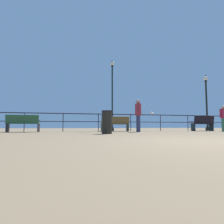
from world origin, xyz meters
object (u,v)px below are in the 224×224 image
object	(u,v)px
bench_far_left	(23,123)
seagull_on_rail	(152,113)
lamppost_right	(206,98)
bench_near_right	(203,123)
person_by_bench	(224,116)
person_at_railing	(138,113)
bench_near_left	(115,123)
trash_bin	(107,122)
lamppost_center	(112,91)

from	to	relation	value
bench_far_left	seagull_on_rail	xyz separation A→B (m)	(7.59, 0.92, 0.67)
lamppost_right	bench_far_left	bearing A→B (deg)	-174.13
bench_near_right	person_by_bench	distance (m)	1.27
person_at_railing	seagull_on_rail	world-z (taller)	person_at_railing
bench_near_right	bench_far_left	bearing A→B (deg)	179.98
bench_near_left	bench_far_left	bearing A→B (deg)	-179.95
lamppost_right	person_by_bench	distance (m)	2.92
seagull_on_rail	trash_bin	xyz separation A→B (m)	(-3.93, -4.06, -0.70)
bench_far_left	person_by_bench	bearing A→B (deg)	-5.61
lamppost_center	person_by_bench	xyz separation A→B (m)	(6.26, -2.35, -1.70)
seagull_on_rail	bench_near_right	bearing A→B (deg)	-16.60
bench_near_right	trash_bin	distance (m)	7.70
person_by_bench	trash_bin	xyz separation A→B (m)	(-7.58, -2.03, -0.43)
lamppost_right	trash_bin	bearing A→B (deg)	-152.60
person_at_railing	seagull_on_rail	bearing A→B (deg)	47.84
bench_far_left	bench_near_left	size ratio (longest dim) A/B	0.98
lamppost_center	seagull_on_rail	distance (m)	3.00
bench_near_right	lamppost_center	distance (m)	6.20
seagull_on_rail	bench_far_left	bearing A→B (deg)	-173.07
bench_near_left	lamppost_right	size ratio (longest dim) A/B	0.39
bench_far_left	seagull_on_rail	size ratio (longest dim) A/B	3.87
bench_near_right	seagull_on_rail	xyz separation A→B (m)	(-3.11, 0.93, 0.61)
lamppost_right	seagull_on_rail	world-z (taller)	lamppost_right
bench_near_right	person_at_railing	distance (m)	5.00
bench_far_left	person_at_railing	xyz separation A→B (m)	(5.82, -1.03, 0.50)
bench_far_left	lamppost_center	world-z (taller)	lamppost_center
lamppost_center	bench_far_left	bearing A→B (deg)	-165.93
lamppost_right	trash_bin	world-z (taller)	lamppost_right
lamppost_right	trash_bin	xyz separation A→B (m)	(-8.45, -4.38, -1.92)
bench_near_left	bench_near_right	bearing A→B (deg)	-0.07
lamppost_right	lamppost_center	bearing A→B (deg)	180.00
bench_near_right	person_by_bench	size ratio (longest dim) A/B	0.94
person_at_railing	seagull_on_rail	xyz separation A→B (m)	(1.76, 1.95, 0.17)
lamppost_right	bench_near_right	bearing A→B (deg)	-138.63
bench_near_right	lamppost_right	world-z (taller)	lamppost_right
person_at_railing	lamppost_center	bearing A→B (deg)	110.59
bench_far_left	trash_bin	distance (m)	4.82
person_by_bench	seagull_on_rail	world-z (taller)	person_by_bench
trash_bin	bench_near_right	bearing A→B (deg)	24.00
trash_bin	lamppost_right	bearing A→B (deg)	27.40
bench_far_left	bench_near_left	xyz separation A→B (m)	(4.83, 0.00, -0.00)
lamppost_center	person_by_bench	world-z (taller)	lamppost_center
bench_far_left	lamppost_right	world-z (taller)	lamppost_right
lamppost_center	lamppost_right	bearing A→B (deg)	0.00
seagull_on_rail	bench_near_left	bearing A→B (deg)	-161.60
bench_far_left	bench_near_left	bearing A→B (deg)	0.05
person_by_bench	trash_bin	world-z (taller)	person_by_bench
bench_far_left	lamppost_right	xyz separation A→B (m)	(12.11, 1.25, 1.89)
lamppost_right	person_at_railing	xyz separation A→B (m)	(-6.29, -2.27, -1.39)
person_at_railing	bench_far_left	bearing A→B (deg)	170.01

